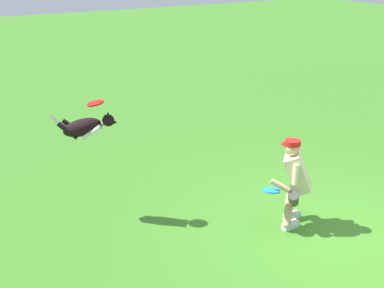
# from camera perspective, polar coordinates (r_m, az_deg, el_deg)

# --- Properties ---
(ground_plane) EXTENTS (60.00, 60.00, 0.00)m
(ground_plane) POSITION_cam_1_polar(r_m,az_deg,el_deg) (7.46, 15.28, -9.96)
(ground_plane) COLOR #3D7B25
(person) EXTENTS (0.70, 0.57, 1.29)m
(person) POSITION_cam_1_polar(r_m,az_deg,el_deg) (7.35, 11.44, -3.99)
(person) COLOR silver
(person) RESTS_ON ground_plane
(dog) EXTENTS (0.78, 0.77, 0.46)m
(dog) POSITION_cam_1_polar(r_m,az_deg,el_deg) (7.36, -11.89, 1.87)
(dog) COLOR black
(frisbee_flying) EXTENTS (0.26, 0.26, 0.09)m
(frisbee_flying) POSITION_cam_1_polar(r_m,az_deg,el_deg) (7.22, -10.80, 4.53)
(frisbee_flying) COLOR red
(frisbee_held) EXTENTS (0.36, 0.36, 0.07)m
(frisbee_held) POSITION_cam_1_polar(r_m,az_deg,el_deg) (7.18, 8.86, -5.18)
(frisbee_held) COLOR #1C8AE9
(frisbee_held) RESTS_ON person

